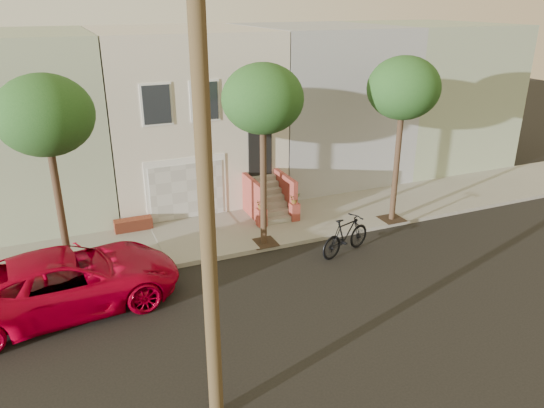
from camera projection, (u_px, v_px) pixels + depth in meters
name	position (u px, v px, depth m)	size (l,w,h in m)	color
ground	(283.00, 308.00, 14.83)	(90.00, 90.00, 0.00)	black
sidewalk	(225.00, 234.00, 19.37)	(40.00, 3.70, 0.15)	gray
house_row	(181.00, 111.00, 23.04)	(33.10, 11.70, 7.00)	beige
tree_left	(45.00, 117.00, 14.20)	(2.70, 2.57, 6.30)	#2D2116
tree_mid	(263.00, 100.00, 16.58)	(2.70, 2.57, 6.30)	#2D2116
tree_right	(404.00, 89.00, 18.59)	(2.70, 2.57, 6.30)	#2D2116
pickup_truck	(68.00, 281.00, 14.55)	(2.88, 6.25, 1.74)	#AE001E
motorcycle	(346.00, 235.00, 17.78)	(0.65, 2.29, 1.38)	black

